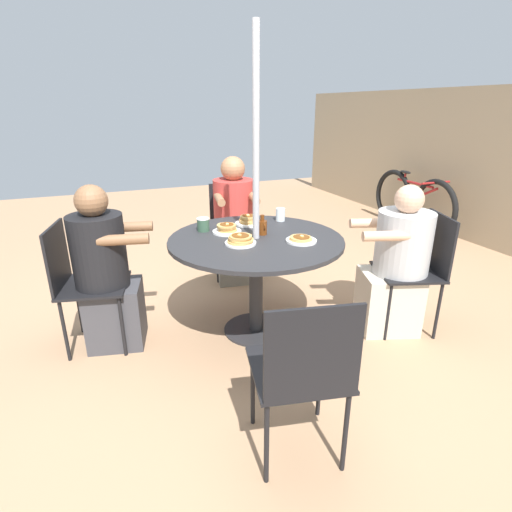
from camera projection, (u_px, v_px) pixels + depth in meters
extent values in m
plane|color=tan|center=(256.00, 330.00, 3.11)|extent=(12.00, 12.00, 0.00)
cylinder|color=#28282B|center=(256.00, 329.00, 3.10)|extent=(0.49, 0.49, 0.01)
cylinder|color=#28282B|center=(256.00, 288.00, 2.98)|extent=(0.10, 0.10, 0.72)
cylinder|color=#28282B|center=(256.00, 240.00, 2.85)|extent=(1.25, 1.25, 0.03)
cylinder|color=#ADADB2|center=(256.00, 195.00, 2.73)|extent=(0.05, 0.05, 2.12)
cylinder|color=black|center=(253.00, 389.00, 2.12)|extent=(0.02, 0.02, 0.46)
cylinder|color=black|center=(320.00, 381.00, 2.18)|extent=(0.02, 0.02, 0.46)
cylinder|color=black|center=(267.00, 443.00, 1.78)|extent=(0.02, 0.02, 0.46)
cylinder|color=black|center=(345.00, 432.00, 1.84)|extent=(0.02, 0.02, 0.46)
cube|color=black|center=(298.00, 369.00, 1.89)|extent=(0.52, 0.52, 0.02)
cube|color=black|center=(313.00, 354.00, 1.62)|extent=(0.11, 0.41, 0.43)
cylinder|color=black|center=(388.00, 312.00, 2.90)|extent=(0.02, 0.02, 0.46)
cylinder|color=black|center=(372.00, 290.00, 3.24)|extent=(0.02, 0.02, 0.46)
cylinder|color=black|center=(438.00, 311.00, 2.91)|extent=(0.02, 0.02, 0.46)
cylinder|color=black|center=(416.00, 289.00, 3.26)|extent=(0.02, 0.02, 0.46)
cube|color=black|center=(407.00, 272.00, 3.00)|extent=(0.56, 0.56, 0.02)
cube|color=black|center=(439.00, 243.00, 2.93)|extent=(0.40, 0.15, 0.43)
cube|color=beige|center=(388.00, 301.00, 3.07)|extent=(0.50, 0.52, 0.46)
cylinder|color=#B2B2B2|center=(403.00, 243.00, 2.91)|extent=(0.40, 0.40, 0.47)
sphere|color=#DBA884|center=(409.00, 199.00, 2.80)|extent=(0.20, 0.20, 0.20)
cylinder|color=#DBA884|center=(386.00, 236.00, 2.71)|extent=(0.17, 0.32, 0.07)
cylinder|color=#DBA884|center=(371.00, 223.00, 3.01)|extent=(0.17, 0.32, 0.07)
cylinder|color=black|center=(255.00, 258.00, 3.93)|extent=(0.02, 0.02, 0.46)
cylinder|color=black|center=(218.00, 261.00, 3.86)|extent=(0.02, 0.02, 0.46)
cylinder|color=black|center=(248.00, 246.00, 4.27)|extent=(0.02, 0.02, 0.46)
cylinder|color=black|center=(214.00, 248.00, 4.20)|extent=(0.02, 0.02, 0.46)
cube|color=black|center=(233.00, 231.00, 3.99)|extent=(0.51, 0.51, 0.02)
cube|color=black|center=(230.00, 204.00, 4.10)|extent=(0.09, 0.41, 0.43)
cube|color=gray|center=(235.00, 257.00, 3.96)|extent=(0.47, 0.43, 0.46)
cylinder|color=#B73833|center=(234.00, 207.00, 3.84)|extent=(0.38, 0.38, 0.53)
sphere|color=#A3704C|center=(233.00, 169.00, 3.71)|extent=(0.23, 0.23, 0.23)
cylinder|color=#A3704C|center=(253.00, 198.00, 3.64)|extent=(0.32, 0.13, 0.07)
cylinder|color=#A3704C|center=(219.00, 199.00, 3.59)|extent=(0.32, 0.13, 0.07)
cylinder|color=black|center=(130.00, 302.00, 3.06)|extent=(0.02, 0.02, 0.46)
cylinder|color=black|center=(122.00, 326.00, 2.71)|extent=(0.02, 0.02, 0.46)
cylinder|color=black|center=(79.00, 305.00, 3.00)|extent=(0.02, 0.02, 0.46)
cylinder|color=black|center=(65.00, 331.00, 2.66)|extent=(0.02, 0.02, 0.46)
cube|color=black|center=(95.00, 285.00, 2.77)|extent=(0.52, 0.52, 0.02)
cube|color=black|center=(57.00, 257.00, 2.66)|extent=(0.41, 0.11, 0.43)
cube|color=#3D3D42|center=(116.00, 314.00, 2.87)|extent=(0.42, 0.45, 0.46)
cylinder|color=black|center=(99.00, 252.00, 2.70)|extent=(0.36, 0.36, 0.51)
sphere|color=brown|center=(91.00, 201.00, 2.57)|extent=(0.21, 0.21, 0.21)
cylinder|color=brown|center=(129.00, 227.00, 2.81)|extent=(0.14, 0.33, 0.07)
cylinder|color=brown|center=(123.00, 240.00, 2.55)|extent=(0.14, 0.33, 0.07)
cylinder|color=white|center=(301.00, 241.00, 2.76)|extent=(0.21, 0.21, 0.01)
cylinder|color=tan|center=(301.00, 239.00, 2.76)|extent=(0.16, 0.16, 0.01)
cylinder|color=tan|center=(301.00, 238.00, 2.75)|extent=(0.15, 0.15, 0.01)
ellipsoid|color=brown|center=(301.00, 237.00, 2.75)|extent=(0.12, 0.11, 0.00)
cube|color=#F4E084|center=(302.00, 236.00, 2.75)|extent=(0.02, 0.02, 0.01)
cylinder|color=white|center=(241.00, 243.00, 2.71)|extent=(0.21, 0.21, 0.01)
cylinder|color=tan|center=(240.00, 241.00, 2.70)|extent=(0.17, 0.17, 0.01)
cylinder|color=tan|center=(241.00, 240.00, 2.70)|extent=(0.16, 0.16, 0.01)
cylinder|color=tan|center=(240.00, 238.00, 2.70)|extent=(0.15, 0.15, 0.01)
cylinder|color=tan|center=(241.00, 236.00, 2.69)|extent=(0.15, 0.15, 0.01)
ellipsoid|color=brown|center=(240.00, 235.00, 2.69)|extent=(0.13, 0.12, 0.00)
cube|color=#F4E084|center=(239.00, 235.00, 2.68)|extent=(0.03, 0.03, 0.01)
cylinder|color=white|center=(249.00, 223.00, 3.16)|extent=(0.21, 0.21, 0.01)
cylinder|color=tan|center=(249.00, 222.00, 3.16)|extent=(0.14, 0.14, 0.01)
cylinder|color=tan|center=(248.00, 220.00, 3.15)|extent=(0.14, 0.14, 0.01)
cylinder|color=tan|center=(249.00, 218.00, 3.15)|extent=(0.14, 0.14, 0.01)
cylinder|color=tan|center=(249.00, 217.00, 3.14)|extent=(0.14, 0.14, 0.01)
ellipsoid|color=brown|center=(249.00, 215.00, 3.14)|extent=(0.11, 0.10, 0.00)
cube|color=#F4E084|center=(248.00, 215.00, 3.13)|extent=(0.02, 0.02, 0.01)
cylinder|color=white|center=(227.00, 232.00, 2.96)|extent=(0.21, 0.21, 0.01)
cylinder|color=tan|center=(228.00, 230.00, 2.95)|extent=(0.14, 0.14, 0.01)
cylinder|color=tan|center=(227.00, 228.00, 2.95)|extent=(0.13, 0.13, 0.01)
cylinder|color=tan|center=(227.00, 227.00, 2.95)|extent=(0.14, 0.14, 0.01)
cylinder|color=tan|center=(226.00, 225.00, 2.94)|extent=(0.14, 0.14, 0.01)
ellipsoid|color=brown|center=(227.00, 224.00, 2.94)|extent=(0.11, 0.10, 0.00)
cube|color=#F4E084|center=(227.00, 224.00, 2.93)|extent=(0.03, 0.03, 0.01)
cylinder|color=#602D0F|center=(262.00, 228.00, 2.90)|extent=(0.07, 0.07, 0.10)
cylinder|color=#602D0F|center=(262.00, 218.00, 2.88)|extent=(0.03, 0.03, 0.04)
torus|color=#602D0F|center=(264.00, 227.00, 2.87)|extent=(0.05, 0.01, 0.05)
cylinder|color=#33513D|center=(203.00, 225.00, 2.98)|extent=(0.09, 0.09, 0.09)
cylinder|color=white|center=(203.00, 219.00, 2.97)|extent=(0.09, 0.09, 0.01)
cylinder|color=silver|center=(280.00, 215.00, 3.25)|extent=(0.08, 0.08, 0.10)
torus|color=black|center=(393.00, 196.00, 5.91)|extent=(0.77, 0.10, 0.77)
torus|color=black|center=(434.00, 209.00, 5.18)|extent=(0.77, 0.10, 0.77)
cylinder|color=maroon|center=(415.00, 183.00, 5.45)|extent=(0.69, 0.06, 0.03)
cylinder|color=maroon|center=(422.00, 195.00, 5.35)|extent=(0.52, 0.05, 0.29)
cylinder|color=maroon|center=(405.00, 177.00, 5.62)|extent=(0.03, 0.03, 0.10)
ellipsoid|color=black|center=(406.00, 172.00, 5.59)|extent=(0.20, 0.08, 0.04)
cylinder|color=maroon|center=(436.00, 183.00, 5.10)|extent=(0.05, 0.44, 0.03)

